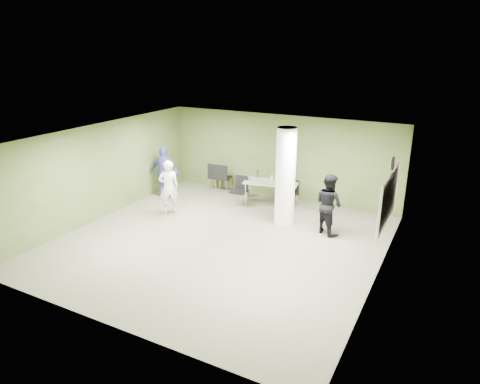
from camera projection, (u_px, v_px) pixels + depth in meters
The scene contains 17 objects.
floor at pixel (220, 242), 11.25m from camera, with size 8.00×8.00×0.00m, color #565745.
ceiling at pixel (218, 137), 10.34m from camera, with size 8.00×8.00×0.00m, color white.
wall_back at pixel (280, 157), 14.14m from camera, with size 8.00×0.02×2.80m, color #3D5226.
wall_left at pixel (101, 171), 12.56m from camera, with size 0.02×8.00×2.80m, color #3D5226.
wall_right_cream at pixel (382, 220), 9.03m from camera, with size 0.02×8.00×2.80m, color beige.
column at pixel (285, 177), 12.03m from camera, with size 0.56×0.56×2.80m, color silver.
whiteboard at pixel (388, 198), 10.04m from camera, with size 0.05×2.30×1.30m.
wall_clock at pixel (393, 163), 9.76m from camera, with size 0.06×0.32×0.32m.
folding_table at pixel (271, 183), 13.56m from camera, with size 1.80×1.03×1.06m.
wastebasket at pixel (247, 192), 14.55m from camera, with size 0.27×0.27×0.31m, color #4C4C4C.
chair_back_left at pixel (222, 176), 14.90m from camera, with size 0.57×0.57×1.01m.
chair_back_right at pixel (216, 175), 15.02m from camera, with size 0.54×0.54×1.00m.
chair_table_left at pixel (240, 188), 13.76m from camera, with size 0.48×0.48×0.93m.
chair_table_right at pixel (291, 191), 13.62m from camera, with size 0.54×0.54×0.87m.
woman_white at pixel (169, 187), 12.99m from camera, with size 0.60×0.39×1.65m, color silver.
man_black at pixel (329, 204), 11.54m from camera, with size 0.82×0.64×1.69m, color black.
man_blue at pixel (165, 172), 14.30m from camera, with size 1.02×0.43×1.75m, color #3E3C96.
Camera 1 is at (5.23, -8.78, 4.91)m, focal length 32.00 mm.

